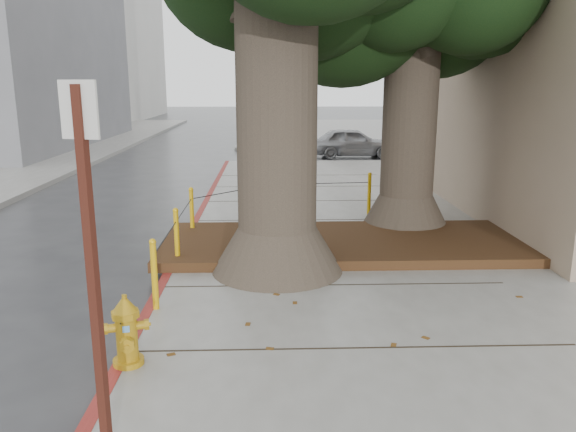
% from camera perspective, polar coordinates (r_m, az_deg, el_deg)
% --- Properties ---
extents(ground, '(140.00, 140.00, 0.00)m').
position_cam_1_polar(ground, '(6.43, 2.07, -14.53)').
color(ground, '#28282B').
rests_on(ground, ground).
extents(sidewalk_far, '(16.00, 20.00, 0.15)m').
position_cam_1_polar(sidewalk_far, '(36.36, 8.34, 8.57)').
color(sidewalk_far, slate).
rests_on(sidewalk_far, ground).
extents(curb_red, '(0.14, 26.00, 0.16)m').
position_cam_1_polar(curb_red, '(8.82, -12.23, -6.37)').
color(curb_red, maroon).
rests_on(curb_red, ground).
extents(planter_bed, '(6.40, 2.60, 0.16)m').
position_cam_1_polar(planter_bed, '(10.05, 5.68, -2.76)').
color(planter_bed, black).
rests_on(planter_bed, sidewalk_main).
extents(building_far_white, '(12.00, 18.00, 15.00)m').
position_cam_1_polar(building_far_white, '(53.50, -20.96, 17.31)').
color(building_far_white, silver).
rests_on(building_far_white, ground).
extents(building_side_white, '(10.00, 10.00, 9.00)m').
position_cam_1_polar(building_side_white, '(35.70, 26.34, 14.40)').
color(building_side_white, silver).
rests_on(building_side_white, ground).
extents(bollard_ring, '(3.79, 5.39, 0.95)m').
position_cam_1_polar(bollard_ring, '(10.33, -4.37, 0.19)').
color(bollard_ring, '#DFA60C').
rests_on(bollard_ring, sidewalk_main).
extents(fire_hydrant, '(0.41, 0.39, 0.77)m').
position_cam_1_polar(fire_hydrant, '(6.12, -16.09, -11.16)').
color(fire_hydrant, '#BE8B13').
rests_on(fire_hydrant, sidewalk_main).
extents(signpost, '(0.28, 0.10, 2.88)m').
position_cam_1_polar(signpost, '(4.31, -19.35, -3.95)').
color(signpost, '#471911').
rests_on(signpost, sidewalk_main).
extents(car_silver, '(3.63, 1.52, 1.23)m').
position_cam_1_polar(car_silver, '(23.62, 6.53, 7.44)').
color(car_silver, '#949599').
rests_on(car_silver, ground).
extents(car_red, '(3.91, 1.81, 1.24)m').
position_cam_1_polar(car_red, '(27.73, 27.24, 6.94)').
color(car_red, maroon).
rests_on(car_red, ground).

